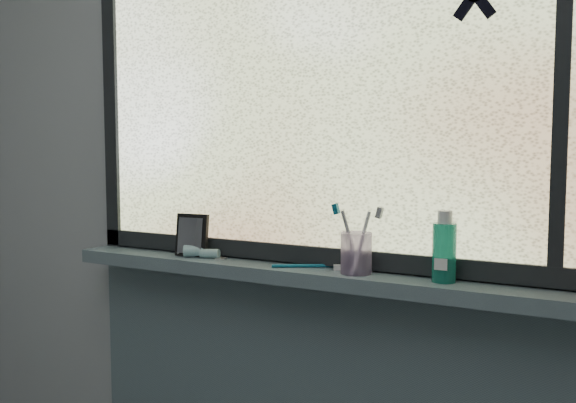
# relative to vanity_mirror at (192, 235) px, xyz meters

# --- Properties ---
(wall_back) EXTENTS (3.00, 0.01, 2.50)m
(wall_back) POSITION_rel_vanity_mirror_xyz_m (0.42, 0.07, 0.17)
(wall_back) COLOR #9EA3A8
(wall_back) RESTS_ON ground
(windowsill) EXTENTS (1.62, 0.14, 0.04)m
(windowsill) POSITION_rel_vanity_mirror_xyz_m (0.42, -0.00, -0.08)
(windowsill) COLOR #50626B
(windowsill) RESTS_ON wall_back
(window_pane) EXTENTS (1.50, 0.01, 1.00)m
(window_pane) POSITION_rel_vanity_mirror_xyz_m (0.42, 0.05, 0.45)
(window_pane) COLOR silver
(window_pane) RESTS_ON wall_back
(frame_bottom) EXTENTS (1.60, 0.03, 0.05)m
(frame_bottom) POSITION_rel_vanity_mirror_xyz_m (0.42, 0.04, -0.03)
(frame_bottom) COLOR black
(frame_bottom) RESTS_ON windowsill
(frame_left) EXTENTS (0.05, 0.03, 1.10)m
(frame_left) POSITION_rel_vanity_mirror_xyz_m (-0.35, 0.04, 0.45)
(frame_left) COLOR black
(frame_left) RESTS_ON wall_back
(frame_mullion) EXTENTS (0.03, 0.03, 1.00)m
(frame_mullion) POSITION_rel_vanity_mirror_xyz_m (1.02, 0.04, 0.45)
(frame_mullion) COLOR black
(frame_mullion) RESTS_ON wall_back
(vanity_mirror) EXTENTS (0.11, 0.06, 0.13)m
(vanity_mirror) POSITION_rel_vanity_mirror_xyz_m (0.00, 0.00, 0.00)
(vanity_mirror) COLOR black
(vanity_mirror) RESTS_ON windowsill
(toothpaste_tube) EXTENTS (0.20, 0.12, 0.04)m
(toothpaste_tube) POSITION_rel_vanity_mirror_xyz_m (0.03, -0.01, -0.05)
(toothpaste_tube) COLOR silver
(toothpaste_tube) RESTS_ON windowsill
(toothbrush_cup) EXTENTS (0.09, 0.09, 0.11)m
(toothbrush_cup) POSITION_rel_vanity_mirror_xyz_m (0.54, -0.00, -0.01)
(toothbrush_cup) COLOR #D5ADE5
(toothbrush_cup) RESTS_ON windowsill
(toothbrush_lying) EXTENTS (0.20, 0.13, 0.01)m
(toothbrush_lying) POSITION_rel_vanity_mirror_xyz_m (0.38, 0.00, -0.06)
(toothbrush_lying) COLOR #0D5B77
(toothbrush_lying) RESTS_ON windowsill
(mouthwash_bottle) EXTENTS (0.07, 0.07, 0.15)m
(mouthwash_bottle) POSITION_rel_vanity_mirror_xyz_m (0.77, 0.00, 0.02)
(mouthwash_bottle) COLOR #1C937A
(mouthwash_bottle) RESTS_ON windowsill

